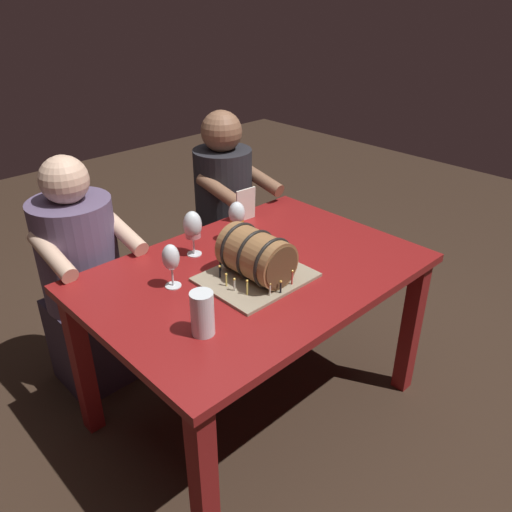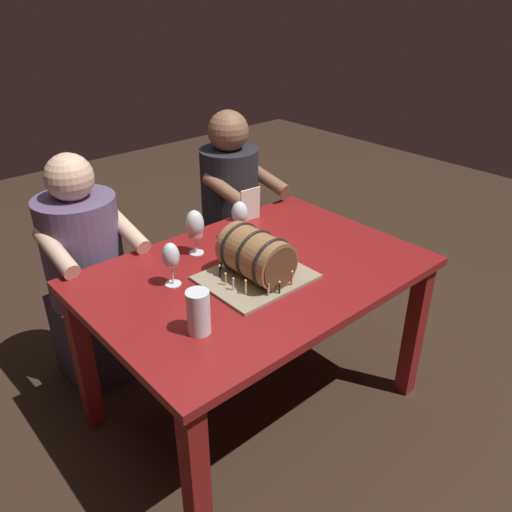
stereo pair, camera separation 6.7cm
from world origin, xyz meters
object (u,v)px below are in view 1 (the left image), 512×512
object	(u,v)px
wine_glass_rose	(193,227)
beer_pint	(202,315)
wine_glass_empty	(171,258)
person_seated_left	(84,285)
barrel_cake	(256,258)
person_seated_right	(225,229)
menu_card	(246,205)
wine_glass_amber	(237,215)
dining_table	(255,291)

from	to	relation	value
wine_glass_rose	beer_pint	distance (m)	0.56
wine_glass_empty	wine_glass_rose	bearing A→B (deg)	34.54
wine_glass_rose	person_seated_left	size ratio (longest dim) A/B	0.17
barrel_cake	person_seated_right	distance (m)	0.93
barrel_cake	wine_glass_rose	size ratio (longest dim) A/B	2.03
menu_card	wine_glass_amber	bearing A→B (deg)	-137.11
person_seated_left	wine_glass_rose	bearing A→B (deg)	-51.90
wine_glass_empty	wine_glass_amber	bearing A→B (deg)	15.18
wine_glass_empty	menu_card	size ratio (longest dim) A/B	1.11
wine_glass_empty	person_seated_left	bearing A→B (deg)	101.07
dining_table	barrel_cake	world-z (taller)	barrel_cake
dining_table	person_seated_left	world-z (taller)	person_seated_left
barrel_cake	wine_glass_amber	xyz separation A→B (m)	(0.17, 0.30, 0.03)
wine_glass_rose	beer_pint	xyz separation A→B (m)	(-0.32, -0.46, -0.06)
barrel_cake	person_seated_right	size ratio (longest dim) A/B	0.34
wine_glass_empty	person_seated_left	size ratio (longest dim) A/B	0.16
barrel_cake	wine_glass_rose	xyz separation A→B (m)	(-0.05, 0.33, 0.04)
barrel_cake	wine_glass_amber	world-z (taller)	barrel_cake
person_seated_left	dining_table	bearing A→B (deg)	-58.29
wine_glass_amber	menu_card	world-z (taller)	wine_glass_amber
person_seated_left	person_seated_right	world-z (taller)	person_seated_right
wine_glass_empty	wine_glass_amber	xyz separation A→B (m)	(0.43, 0.12, 0.01)
barrel_cake	menu_card	bearing A→B (deg)	51.31
dining_table	wine_glass_rose	xyz separation A→B (m)	(-0.10, 0.27, 0.23)
wine_glass_rose	person_seated_left	bearing A→B (deg)	128.10
dining_table	person_seated_right	distance (m)	0.81
barrel_cake	person_seated_right	world-z (taller)	person_seated_right
wine_glass_amber	menu_card	bearing A→B (deg)	37.70
wine_glass_empty	wine_glass_rose	size ratio (longest dim) A/B	0.90
barrel_cake	menu_card	distance (m)	0.56
wine_glass_amber	person_seated_right	size ratio (longest dim) A/B	0.16
beer_pint	person_seated_right	xyz separation A→B (m)	(0.84, 0.88, -0.27)
person_seated_right	menu_card	bearing A→B (deg)	-111.77
wine_glass_amber	person_seated_right	world-z (taller)	person_seated_right
wine_glass_empty	person_seated_right	size ratio (longest dim) A/B	0.15
beer_pint	person_seated_left	bearing A→B (deg)	90.69
menu_card	wine_glass_empty	bearing A→B (deg)	-152.04
beer_pint	dining_table	bearing A→B (deg)	24.40
barrel_cake	menu_card	world-z (taller)	barrel_cake
barrel_cake	wine_glass_rose	bearing A→B (deg)	98.90
wine_glass_rose	menu_card	xyz separation A→B (m)	(0.40, 0.11, -0.05)
beer_pint	menu_card	bearing A→B (deg)	38.42
barrel_cake	wine_glass_empty	world-z (taller)	barrel_cake
menu_card	person_seated_right	xyz separation A→B (m)	(0.12, 0.31, -0.28)
wine_glass_rose	wine_glass_amber	bearing A→B (deg)	-8.12
beer_pint	menu_card	world-z (taller)	menu_card
person_seated_left	beer_pint	bearing A→B (deg)	-89.31
wine_glass_amber	person_seated_left	world-z (taller)	person_seated_left
menu_card	person_seated_left	world-z (taller)	person_seated_left
beer_pint	person_seated_left	world-z (taller)	person_seated_left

